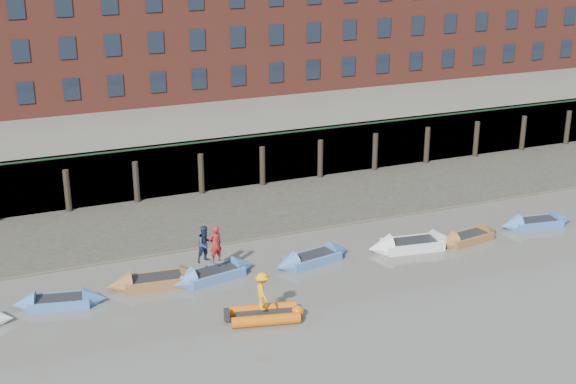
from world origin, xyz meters
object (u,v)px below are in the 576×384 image
person_rower_a (215,244)px  person_rib_crew (262,291)px  person_rower_b (205,244)px  rowboat_7 (536,223)px  rowboat_1 (60,302)px  rowboat_5 (412,244)px  rowboat_2 (157,281)px  rowboat_4 (313,258)px  rib_tender (267,314)px  rowboat_3 (214,274)px  rowboat_6 (468,237)px

person_rower_a → person_rib_crew: 4.71m
person_rib_crew → person_rower_b: bearing=18.3°
rowboat_7 → rowboat_1: bearing=-172.9°
rowboat_5 → person_rib_crew: 10.70m
rowboat_2 → rowboat_4: rowboat_2 is taller
person_rib_crew → rowboat_1: bearing=65.8°
rib_tender → person_rower_b: size_ratio=1.82×
rib_tender → person_rower_b: 5.28m
rowboat_5 → person_rib_crew: bearing=-150.0°
rowboat_1 → rowboat_2: size_ratio=0.90×
rowboat_3 → rowboat_6: bearing=-14.5°
rowboat_7 → person_rower_b: person_rower_b is taller
rowboat_5 → person_rib_crew: (-9.83, -4.06, 1.13)m
rowboat_2 → rowboat_6: size_ratio=1.12×
rowboat_7 → person_rower_a: (-18.41, 0.56, 1.56)m
rowboat_6 → person_rib_crew: person_rib_crew is taller
person_rower_a → person_rower_b: (-0.44, 0.19, -0.00)m
person_rower_a → person_rower_b: size_ratio=1.00×
rowboat_5 → rowboat_7: bearing=7.8°
rib_tender → rowboat_2: bearing=139.0°
rowboat_5 → rowboat_7: (7.95, 0.03, -0.03)m
rowboat_4 → rib_tender: 6.21m
rowboat_1 → rowboat_2: 4.49m
rowboat_2 → rib_tender: rowboat_2 is taller
rowboat_4 → rowboat_5: (5.45, -0.47, 0.03)m
rowboat_5 → person_rower_b: 11.03m
rib_tender → person_rower_a: 5.02m
person_rower_b → rib_tender: bearing=-90.6°
person_rower_a → person_rower_b: bearing=-35.2°
rowboat_2 → person_rower_b: bearing=3.1°
rowboat_2 → rib_tender: size_ratio=1.43×
rowboat_4 → rowboat_6: rowboat_4 is taller
rowboat_4 → person_rower_b: bearing=166.3°
rowboat_3 → rowboat_6: 13.88m
rowboat_1 → person_rower_b: 7.06m
rowboat_7 → rib_tender: 18.07m
rowboat_1 → rowboat_3: bearing=12.4°
rowboat_4 → person_rib_crew: size_ratio=2.61×
rowboat_7 → person_rower_b: (-18.84, 0.74, 1.56)m
rowboat_6 → person_rower_a: person_rower_a is taller
rowboat_2 → rowboat_4: (7.85, -0.41, -0.02)m
rowboat_4 → rowboat_3: bearing=168.1°
person_rib_crew → rowboat_5: bearing=-61.7°
rowboat_1 → rib_tender: rowboat_1 is taller
person_rower_a → person_rib_crew: person_rower_a is taller
rowboat_6 → rowboat_5: bearing=166.7°
rowboat_4 → rowboat_6: size_ratio=1.05×
rowboat_5 → rowboat_6: size_ratio=1.18×
rowboat_2 → rowboat_5: (13.31, -0.88, 0.01)m
rowboat_7 → person_rib_crew: person_rib_crew is taller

